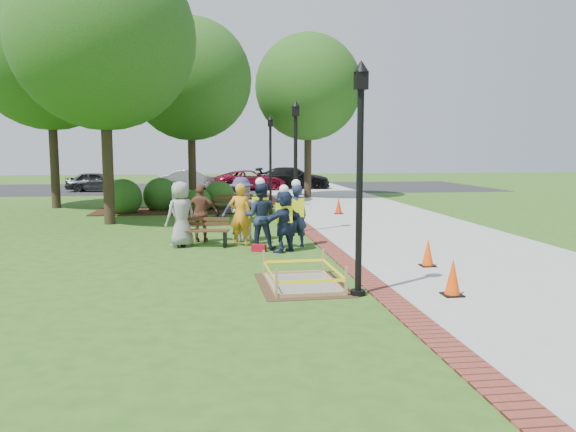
{
  "coord_description": "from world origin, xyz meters",
  "views": [
    {
      "loc": [
        -1.37,
        -12.89,
        2.68
      ],
      "look_at": [
        0.5,
        1.2,
        1.0
      ],
      "focal_mm": 35.0,
      "sensor_mm": 36.0,
      "label": 1
    }
  ],
  "objects": [
    {
      "name": "brick_edging",
      "position": [
        1.75,
        10.0,
        0.01
      ],
      "size": [
        0.5,
        60.0,
        0.03
      ],
      "primitive_type": "cube",
      "color": "maroon",
      "rests_on": "ground"
    },
    {
      "name": "casual_person_e",
      "position": [
        -0.58,
        3.48,
        0.94
      ],
      "size": [
        0.68,
        0.53,
        1.89
      ],
      "color": "#323357",
      "rests_on": "ground"
    },
    {
      "name": "parked_car_a",
      "position": [
        -8.84,
        24.53,
        0.0
      ],
      "size": [
        2.07,
        4.36,
        1.39
      ],
      "primitive_type": "imported",
      "rotation": [
        0.0,
        0.0,
        1.52
      ],
      "color": "#29292C",
      "rests_on": "ground"
    },
    {
      "name": "casual_person_a",
      "position": [
        -2.29,
        2.75,
        0.91
      ],
      "size": [
        0.69,
        0.64,
        1.82
      ],
      "color": "gray",
      "rests_on": "ground"
    },
    {
      "name": "sidewalk",
      "position": [
        5.0,
        10.0,
        0.01
      ],
      "size": [
        6.0,
        60.0,
        0.02
      ],
      "primitive_type": "cube",
      "color": "#9E9E99",
      "rests_on": "ground"
    },
    {
      "name": "toolbox",
      "position": [
        -0.21,
        1.74,
        0.09
      ],
      "size": [
        0.42,
        0.31,
        0.19
      ],
      "primitive_type": "cube",
      "rotation": [
        0.0,
        0.0,
        -0.32
      ],
      "color": "#A10C1E",
      "rests_on": "ground"
    },
    {
      "name": "hivis_worker_a",
      "position": [
        0.44,
        1.6,
        0.89
      ],
      "size": [
        0.62,
        0.59,
        1.78
      ],
      "color": "#171A3C",
      "rests_on": "ground"
    },
    {
      "name": "tree_left",
      "position": [
        -5.13,
        7.99,
        6.58
      ],
      "size": [
        6.46,
        6.46,
        9.82
      ],
      "color": "#3D2D1E",
      "rests_on": "ground"
    },
    {
      "name": "tree_right",
      "position": [
        3.87,
        18.13,
        6.1
      ],
      "size": [
        5.84,
        5.84,
        9.04
      ],
      "color": "#3D2D1E",
      "rests_on": "ground"
    },
    {
      "name": "shrub_a",
      "position": [
        -5.16,
        11.35,
        0.0
      ],
      "size": [
        1.59,
        1.59,
        1.59
      ],
      "primitive_type": "sphere",
      "color": "#194413",
      "rests_on": "ground"
    },
    {
      "name": "shrub_c",
      "position": [
        -2.01,
        11.77,
        0.0
      ],
      "size": [
        1.08,
        1.08,
        1.08
      ],
      "primitive_type": "sphere",
      "color": "#194413",
      "rests_on": "ground"
    },
    {
      "name": "cone_back",
      "position": [
        3.48,
        -0.75,
        0.32
      ],
      "size": [
        0.34,
        0.34,
        0.66
      ],
      "color": "black",
      "rests_on": "ground"
    },
    {
      "name": "hivis_worker_b",
      "position": [
        0.87,
        2.31,
        0.93
      ],
      "size": [
        0.6,
        0.43,
        1.88
      ],
      "color": "#1A2043",
      "rests_on": "ground"
    },
    {
      "name": "cone_far",
      "position": [
        3.8,
        9.94,
        0.34
      ],
      "size": [
        0.36,
        0.36,
        0.7
      ],
      "color": "black",
      "rests_on": "ground"
    },
    {
      "name": "casual_person_d",
      "position": [
        -1.74,
        3.49,
        0.84
      ],
      "size": [
        0.56,
        0.39,
        1.68
      ],
      "color": "brown",
      "rests_on": "ground"
    },
    {
      "name": "parked_car_b",
      "position": [
        -2.95,
        25.4,
        0.0
      ],
      "size": [
        3.06,
        4.88,
        1.48
      ],
      "primitive_type": "imported",
      "rotation": [
        0.0,
        0.0,
        1.83
      ],
      "color": "#A4A3A8",
      "rests_on": "ground"
    },
    {
      "name": "casual_person_b",
      "position": [
        -0.64,
        2.69,
        0.88
      ],
      "size": [
        0.65,
        0.52,
        1.75
      ],
      "color": "orange",
      "rests_on": "ground"
    },
    {
      "name": "bench_near",
      "position": [
        -1.71,
        2.7,
        0.25
      ],
      "size": [
        1.53,
        0.7,
        0.8
      ],
      "color": "#532C1C",
      "rests_on": "ground"
    },
    {
      "name": "tree_back",
      "position": [
        -2.4,
        15.01,
        6.05
      ],
      "size": [
        5.87,
        5.87,
        9.0
      ],
      "color": "#3D2D1E",
      "rests_on": "ground"
    },
    {
      "name": "ground",
      "position": [
        0.0,
        0.0,
        0.0
      ],
      "size": [
        100.0,
        100.0,
        0.0
      ],
      "primitive_type": "plane",
      "color": "#285116",
      "rests_on": "ground"
    },
    {
      "name": "wet_concrete_pad",
      "position": [
        0.34,
        -2.09,
        0.23
      ],
      "size": [
        1.77,
        2.35,
        0.55
      ],
      "color": "#47331E",
      "rests_on": "ground"
    },
    {
      "name": "parked_car_c",
      "position": [
        1.12,
        24.61,
        0.0
      ],
      "size": [
        2.43,
        4.61,
        1.44
      ],
      "primitive_type": "imported",
      "rotation": [
        0.0,
        0.0,
        1.69
      ],
      "color": "maroon",
      "rests_on": "ground"
    },
    {
      "name": "shrub_b",
      "position": [
        -3.7,
        12.45,
        0.0
      ],
      "size": [
        1.57,
        1.57,
        1.57
      ],
      "primitive_type": "sphere",
      "color": "#194413",
      "rests_on": "ground"
    },
    {
      "name": "tree_far",
      "position": [
        -8.62,
        14.2,
        7.05
      ],
      "size": [
        7.0,
        7.0,
        10.56
      ],
      "color": "#3D2D1E",
      "rests_on": "ground"
    },
    {
      "name": "parked_car_d",
      "position": [
        4.13,
        25.73,
        0.0
      ],
      "size": [
        3.03,
        5.26,
        1.61
      ],
      "primitive_type": "imported",
      "rotation": [
        0.0,
        0.0,
        1.39
      ],
      "color": "black",
      "rests_on": "ground"
    },
    {
      "name": "cone_front",
      "position": [
        2.94,
        -3.32,
        0.34
      ],
      "size": [
        0.36,
        0.36,
        0.71
      ],
      "color": "black",
      "rests_on": "ground"
    },
    {
      "name": "shrub_e",
      "position": [
        -2.55,
        13.31,
        0.0
      ],
      "size": [
        0.91,
        0.91,
        0.91
      ],
      "primitive_type": "sphere",
      "color": "#194413",
      "rests_on": "ground"
    },
    {
      "name": "parking_lot",
      "position": [
        0.0,
        27.0,
        0.0
      ],
      "size": [
        36.0,
        12.0,
        0.01
      ],
      "primitive_type": "cube",
      "color": "black",
      "rests_on": "ground"
    },
    {
      "name": "lamp_near",
      "position": [
        1.25,
        -3.0,
        2.48
      ],
      "size": [
        0.28,
        0.28,
        4.26
      ],
      "color": "black",
      "rests_on": "ground"
    },
    {
      "name": "mulch_bed",
      "position": [
        -3.0,
        12.0,
        0.02
      ],
      "size": [
        7.0,
        3.0,
        0.05
      ],
      "primitive_type": "cube",
      "color": "#381E0F",
      "rests_on": "ground"
    },
    {
      "name": "hivis_worker_c",
      "position": [
        -0.14,
        2.06,
        0.96
      ],
      "size": [
        0.64,
        0.48,
        1.95
      ],
      "color": "#192042",
      "rests_on": "ground"
    },
    {
      "name": "lamp_mid",
      "position": [
        1.25,
        5.0,
        2.48
      ],
      "size": [
        0.28,
        0.28,
        4.26
      ],
      "color": "black",
      "rests_on": "ground"
    },
    {
      "name": "bench_far",
      "position": [
        -0.54,
        9.86,
        0.28
      ],
      "size": [
        1.67,
        0.74,
        0.87
      ],
      "color": "#4D301A",
      "rests_on": "ground"
    },
    {
      "name": "shrub_d",
      "position": [
        -1.13,
        12.54,
        0.0
      ],
      "size": [
        1.39,
        1.39,
        1.39
      ],
      "primitive_type": "sphere",
      "color": "#194413",
      "rests_on": "ground"
    },
    {
      "name": "lamp_far",
      "position": [
        1.25,
        13.0,
        2.48
      ],
      "size": [
        0.28,
        0.28,
        4.26
      ],
      "color": "black",
      "rests_on": "ground"
    },
    {
      "name": "casual_person_c",
      "position": [
        -0.52,
        3.46,
        0.83
      ],
      "size": [
        0.63,
        0.52,
        1.67
      ],
      "color": "silver",
      "rests_on": "ground"
    }
  ]
}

